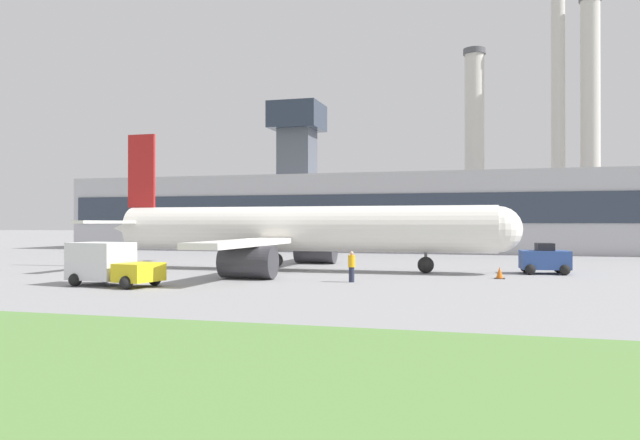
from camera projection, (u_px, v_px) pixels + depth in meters
ground_plane at (262, 276)px, 39.84m from camera, size 400.00×400.00×0.00m
terminal_building at (370, 211)px, 75.96m from camera, size 75.27×13.53×18.41m
smokestack_left at (475, 145)px, 102.89m from camera, size 3.64×3.64×32.14m
smokestack_right at (558, 115)px, 100.17m from camera, size 2.46×2.46×41.20m
smokestack_far at (590, 119)px, 97.55m from camera, size 3.39×3.39×39.03m
airplane at (295, 231)px, 44.32m from camera, size 30.25×26.63×10.15m
pushback_tug at (545, 260)px, 41.27m from camera, size 3.27×2.89×2.04m
baggage_truck at (109, 264)px, 33.52m from camera, size 5.40×3.42×2.32m
ground_crew_person at (352, 266)px, 35.48m from camera, size 0.56×0.56×1.77m
traffic_cone_near_nose at (500, 273)px, 37.72m from camera, size 0.62×0.62×0.72m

